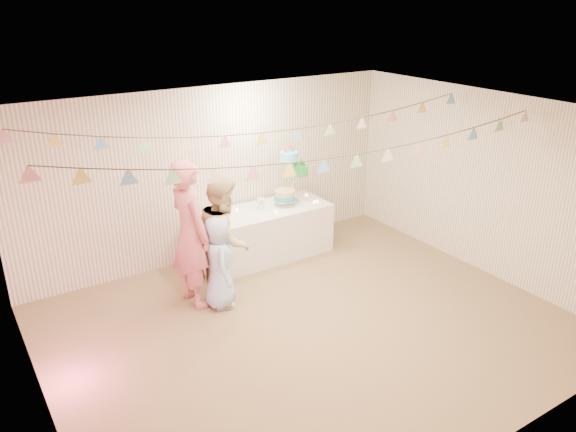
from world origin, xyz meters
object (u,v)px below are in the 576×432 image
cake_stand (292,177)px  person_adult_a (191,234)px  person_child (219,262)px  person_adult_b (225,239)px  table (263,233)px

cake_stand → person_adult_a: 2.15m
cake_stand → person_child: bearing=-150.5°
cake_stand → person_adult_b: 1.82m
table → person_adult_a: (-1.46, -0.69, 0.59)m
cake_stand → person_adult_b: bearing=-152.3°
table → person_adult_b: person_adult_b is taller
table → cake_stand: cake_stand is taller
table → person_adult_a: size_ratio=1.06×
cake_stand → person_adult_b: (-1.59, -0.83, -0.33)m
table → person_adult_b: 1.38m
cake_stand → person_adult_a: bearing=-159.9°
table → cake_stand: 0.96m
person_adult_b → person_child: person_adult_b is taller
person_adult_a → person_adult_b: 0.45m
cake_stand → person_child: 2.09m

